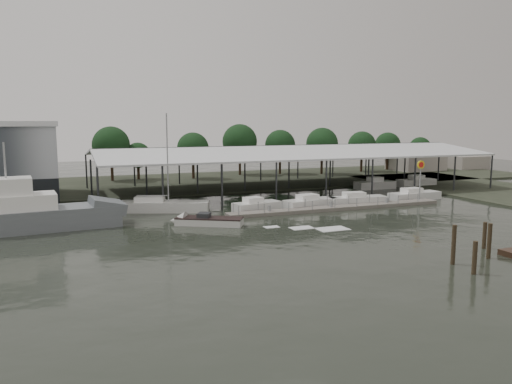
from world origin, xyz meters
name	(u,v)px	position (x,y,z in m)	size (l,w,h in m)	color
ground	(252,238)	(0.00, 0.00, 0.00)	(200.00, 200.00, 0.00)	#232821
land_strip_far	(162,184)	(0.00, 42.00, 0.10)	(140.00, 30.00, 0.30)	#363A2B
covered_boat_shed	(289,150)	(17.00, 28.00, 6.13)	(58.24, 24.00, 6.96)	silver
floating_dock	(338,208)	(15.00, 10.00, 0.20)	(28.00, 2.00, 1.40)	slate
shell_fuel_sign	(421,173)	(27.00, 9.99, 3.93)	(1.10, 0.18, 5.55)	gray
distant_commercial_buildings	(432,162)	(59.03, 44.69, 1.84)	(22.00, 8.00, 4.00)	gray
grey_trawler	(23,215)	(-19.38, 10.75, 1.58)	(19.11, 5.98, 8.84)	slate
white_sailboat	(163,206)	(-4.87, 16.35, 0.64)	(10.65, 6.18, 11.61)	silver
speedboat_underway	(203,221)	(-2.53, 7.15, 0.39)	(16.69, 10.45, 2.00)	silver
moored_cruiser_0	(256,206)	(5.51, 12.72, 0.61)	(6.07, 3.26, 1.70)	silver
moored_cruiser_1	(311,203)	(12.53, 12.41, 0.61)	(7.30, 3.33, 1.70)	silver
moored_cruiser_2	(357,200)	(18.95, 12.11, 0.61)	(7.68, 2.95, 1.70)	silver
moored_cruiser_3	(414,195)	(28.31, 12.62, 0.61)	(7.70, 2.75, 1.70)	silver
mooring_pilings	(498,252)	(13.46, -14.79, 1.02)	(6.52, 8.27, 3.56)	#362B1B
horizon_tree_line	(270,145)	(22.35, 47.68, 5.92)	(71.29, 10.82, 10.03)	black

